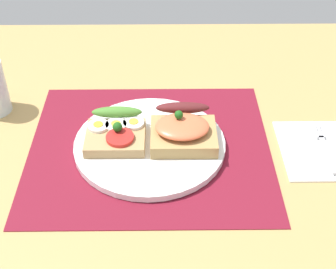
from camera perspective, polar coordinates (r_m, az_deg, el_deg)
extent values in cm
cube|color=tan|center=(80.29, -2.14, -2.52)|extent=(120.00, 90.00, 3.20)
cube|color=maroon|center=(79.14, -2.17, -1.57)|extent=(39.52, 34.56, 0.30)
cylinder|color=white|center=(78.67, -2.19, -1.18)|extent=(24.76, 24.76, 1.13)
cube|color=tan|center=(78.21, -6.25, -0.33)|extent=(9.58, 8.15, 1.75)
cylinder|color=red|center=(76.24, -5.74, -0.36)|extent=(4.47, 4.47, 0.60)
ellipsoid|color=#4B8430|center=(80.63, -6.10, 2.67)|extent=(8.43, 2.20, 1.80)
sphere|color=#1E5919|center=(76.75, -6.03, 0.98)|extent=(1.60, 1.60, 1.60)
cylinder|color=white|center=(79.10, -8.29, 1.03)|extent=(3.51, 3.51, 0.50)
cylinder|color=yellow|center=(78.90, -8.31, 1.22)|extent=(1.58, 1.58, 0.16)
cylinder|color=white|center=(78.91, -6.21, 1.13)|extent=(3.51, 3.51, 0.50)
cylinder|color=yellow|center=(78.71, -6.23, 1.32)|extent=(1.58, 1.58, 0.16)
cylinder|color=white|center=(79.08, -4.11, 1.38)|extent=(3.51, 3.51, 0.50)
cylinder|color=yellow|center=(78.88, -4.12, 1.57)|extent=(1.58, 1.58, 0.16)
cube|color=tan|center=(77.92, 1.85, -0.04)|extent=(10.62, 8.68, 2.20)
ellipsoid|color=#EB6B43|center=(76.54, 1.69, 1.07)|extent=(8.71, 6.94, 1.85)
ellipsoid|color=#581D1F|center=(80.44, 1.76, 3.20)|extent=(9.02, 2.20, 1.80)
sphere|color=#1E5919|center=(76.10, 1.28, 2.37)|extent=(1.40, 1.40, 1.40)
cube|color=white|center=(82.60, 17.97, -1.66)|extent=(13.97, 14.81, 0.60)
cube|color=#B7B7BC|center=(81.11, 18.51, -2.24)|extent=(0.80, 9.02, 0.32)
cube|color=#B7B7BC|center=(84.50, 17.69, -0.13)|extent=(1.50, 1.20, 0.32)
cube|color=#B7B7BC|center=(85.78, 16.95, 0.72)|extent=(0.32, 2.80, 0.32)
cube|color=#B7B7BC|center=(85.97, 17.36, 0.72)|extent=(0.32, 2.80, 0.32)
cube|color=#B7B7BC|center=(86.17, 17.78, 0.72)|extent=(0.32, 2.80, 0.32)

